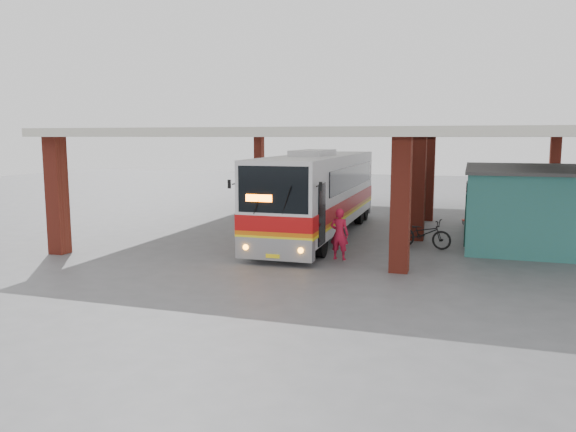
{
  "coord_description": "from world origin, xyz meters",
  "views": [
    {
      "loc": [
        5.08,
        -21.05,
        4.34
      ],
      "look_at": [
        -1.77,
        0.0,
        1.22
      ],
      "focal_mm": 35.0,
      "sensor_mm": 36.0,
      "label": 1
    }
  ],
  "objects_px": {
    "coach_bus": "(319,193)",
    "pedestrian": "(339,234)",
    "red_chair": "(469,218)",
    "motorcycle": "(423,233)"
  },
  "relations": [
    {
      "from": "coach_bus",
      "to": "pedestrian",
      "type": "height_order",
      "value": "coach_bus"
    },
    {
      "from": "red_chair",
      "to": "coach_bus",
      "type": "bearing_deg",
      "value": -150.33
    },
    {
      "from": "coach_bus",
      "to": "pedestrian",
      "type": "distance_m",
      "value": 5.13
    },
    {
      "from": "coach_bus",
      "to": "motorcycle",
      "type": "xyz_separation_m",
      "value": [
        4.68,
        -1.5,
        -1.31
      ]
    },
    {
      "from": "pedestrian",
      "to": "red_chair",
      "type": "distance_m",
      "value": 10.83
    },
    {
      "from": "pedestrian",
      "to": "coach_bus",
      "type": "bearing_deg",
      "value": -61.73
    },
    {
      "from": "motorcycle",
      "to": "red_chair",
      "type": "relative_size",
      "value": 2.83
    },
    {
      "from": "pedestrian",
      "to": "red_chair",
      "type": "relative_size",
      "value": 2.37
    },
    {
      "from": "motorcycle",
      "to": "red_chair",
      "type": "distance_m",
      "value": 6.99
    },
    {
      "from": "coach_bus",
      "to": "red_chair",
      "type": "distance_m",
      "value": 8.4
    }
  ]
}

